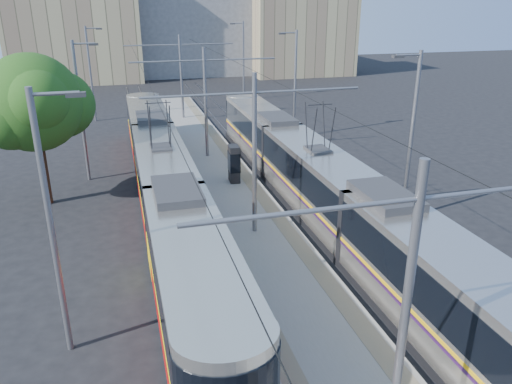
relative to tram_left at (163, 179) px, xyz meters
name	(u,v)px	position (x,y,z in m)	size (l,w,h in m)	color
ground	(322,347)	(3.60, -12.07, -1.71)	(160.00, 160.00, 0.00)	black
platform	(216,172)	(3.60, 4.93, -1.56)	(4.00, 50.00, 0.30)	gray
tactile_strip_left	(193,171)	(2.15, 4.93, -1.40)	(0.70, 50.00, 0.01)	gray
tactile_strip_right	(239,167)	(5.05, 4.93, -1.40)	(0.70, 50.00, 0.01)	gray
rails	(216,174)	(3.60, 4.93, -1.69)	(8.71, 70.00, 0.03)	gray
tram_left	(163,179)	(0.00, 0.00, 0.00)	(2.43, 31.82, 5.50)	black
tram_right	(317,179)	(7.20, -2.40, 0.15)	(2.43, 32.17, 5.50)	black
catenary	(224,110)	(3.60, 2.08, 2.82)	(9.20, 70.00, 7.00)	slate
street_lamps	(203,95)	(3.60, 8.93, 2.48)	(15.18, 38.22, 8.00)	slate
shelter	(234,163)	(4.19, 2.53, -0.30)	(0.63, 0.98, 2.11)	black
tree	(40,104)	(-5.52, 2.87, 3.51)	(5.31, 4.91, 7.71)	#382314
building_left	(74,20)	(-6.40, 47.93, 5.82)	(16.32, 12.24, 15.03)	tan
building_centre	(192,11)	(9.60, 51.93, 6.81)	(18.36, 14.28, 17.01)	gray
building_right	(298,32)	(23.60, 45.93, 4.06)	(14.28, 10.20, 11.51)	tan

